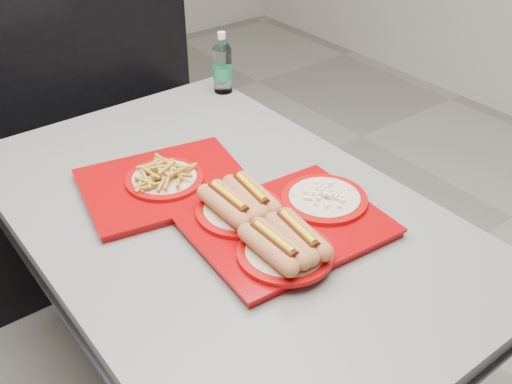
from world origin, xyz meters
TOP-DOWN VIEW (x-y plane):
  - diner_table at (0.00, 0.00)m, footprint 0.92×1.42m
  - booth_bench at (0.00, 1.09)m, footprint 1.30×0.57m
  - tray_near at (0.05, -0.17)m, footprint 0.48×0.41m
  - tray_far at (-0.07, 0.16)m, footprint 0.48×0.41m
  - water_bottle at (0.41, 0.57)m, footprint 0.07×0.07m

SIDE VIEW (x-z plane):
  - booth_bench at x=0.00m, z-range -0.27..1.08m
  - diner_table at x=0.00m, z-range 0.21..0.96m
  - tray_far at x=-0.07m, z-range 0.73..0.82m
  - tray_near at x=0.05m, z-range 0.74..0.83m
  - water_bottle at x=0.41m, z-range 0.74..0.95m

